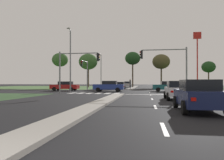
{
  "coord_description": "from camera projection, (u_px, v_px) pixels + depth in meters",
  "views": [
    {
      "loc": [
        2.93,
        -2.8,
        1.44
      ],
      "look_at": [
        -2.82,
        35.32,
        1.79
      ],
      "focal_mm": 35.46,
      "sensor_mm": 36.0,
      "label": 1
    }
  ],
  "objects": [
    {
      "name": "street_lamp_second",
      "position": [
        70.0,
        57.0,
        33.18
      ],
      "size": [
        0.82,
        2.37,
        9.27
      ],
      "color": "gray",
      "rests_on": "ground"
    },
    {
      "name": "car_red_second",
      "position": [
        65.0,
        86.0,
        36.66
      ],
      "size": [
        4.59,
        2.07,
        1.53
      ],
      "rotation": [
        0.0,
        0.0,
        1.57
      ],
      "color": "#A31919",
      "rests_on": "ground"
    },
    {
      "name": "car_grey_fifth",
      "position": [
        203.0,
        87.0,
        29.24
      ],
      "size": [
        4.55,
        2.01,
        1.54
      ],
      "rotation": [
        0.0,
        0.0,
        -1.57
      ],
      "color": "slate",
      "rests_on": "ground"
    },
    {
      "name": "stop_bar_near",
      "position": [
        153.0,
        95.0,
        25.37
      ],
      "size": [
        6.4,
        0.5,
        0.01
      ],
      "primitive_type": "cube",
      "color": "silver",
      "rests_on": "ground"
    },
    {
      "name": "treeline_third",
      "position": [
        133.0,
        59.0,
        58.0
      ],
      "size": [
        4.0,
        4.0,
        9.38
      ],
      "color": "#423323",
      "rests_on": "ground"
    },
    {
      "name": "crosswalk_bar_fourth",
      "position": [
        99.0,
        93.0,
        28.15
      ],
      "size": [
        0.7,
        2.8,
        0.01
      ],
      "primitive_type": "cube",
      "color": "silver",
      "rests_on": "ground"
    },
    {
      "name": "car_teal_near",
      "position": [
        167.0,
        86.0,
        33.64
      ],
      "size": [
        4.37,
        2.05,
        1.57
      ],
      "rotation": [
        0.0,
        0.0,
        1.57
      ],
      "color": "#19565B",
      "rests_on": "ground"
    },
    {
      "name": "lane_dash_near",
      "position": [
        164.0,
        129.0,
        6.8
      ],
      "size": [
        0.14,
        2.0,
        0.01
      ],
      "primitive_type": "cube",
      "color": "silver",
      "rests_on": "ground"
    },
    {
      "name": "lane_dash_fourth",
      "position": [
        150.0,
        95.0,
        24.6
      ],
      "size": [
        0.14,
        2.0,
        0.01
      ],
      "primitive_type": "cube",
      "color": "silver",
      "rests_on": "ground"
    },
    {
      "name": "edge_line_right",
      "position": [
        208.0,
        105.0,
        14.04
      ],
      "size": [
        0.14,
        24.0,
        0.01
      ],
      "primitive_type": "cube",
      "color": "silver",
      "rests_on": "ground"
    },
    {
      "name": "street_lamp_fourth",
      "position": [
        161.0,
        70.0,
        72.21
      ],
      "size": [
        2.41,
        1.49,
        9.8
      ],
      "color": "gray",
      "rests_on": "ground"
    },
    {
      "name": "crosswalk_bar_sixth",
      "position": [
        117.0,
        93.0,
        27.81
      ],
      "size": [
        0.7,
        2.8,
        0.01
      ],
      "primitive_type": "cube",
      "color": "silver",
      "rests_on": "ground"
    },
    {
      "name": "traffic_signal_near_left",
      "position": [
        75.0,
        64.0,
        27.2
      ],
      "size": [
        5.21,
        0.32,
        5.23
      ],
      "color": "gray",
      "rests_on": "ground"
    },
    {
      "name": "ground_plane",
      "position": [
        125.0,
        92.0,
        32.86
      ],
      "size": [
        200.0,
        200.0,
        0.0
      ],
      "primitive_type": "plane",
      "color": "black"
    },
    {
      "name": "crosswalk_bar_third",
      "position": [
        90.0,
        93.0,
        28.33
      ],
      "size": [
        0.7,
        2.8,
        0.01
      ],
      "primitive_type": "cube",
      "color": "silver",
      "rests_on": "ground"
    },
    {
      "name": "crosswalk_bar_second",
      "position": [
        81.0,
        93.0,
        28.5
      ],
      "size": [
        0.7,
        2.8,
        0.01
      ],
      "primitive_type": "cube",
      "color": "silver",
      "rests_on": "ground"
    },
    {
      "name": "street_lamp_third",
      "position": [
        100.0,
        69.0,
        56.28
      ],
      "size": [
        1.22,
        2.36,
        8.41
      ],
      "color": "gray",
      "rests_on": "ground"
    },
    {
      "name": "crosswalk_bar_near",
      "position": [
        73.0,
        93.0,
        28.67
      ],
      "size": [
        0.7,
        2.8,
        0.01
      ],
      "primitive_type": "cube",
      "color": "silver",
      "rests_on": "ground"
    },
    {
      "name": "car_white_sixth",
      "position": [
        177.0,
        90.0,
        18.21
      ],
      "size": [
        1.94,
        4.14,
        1.53
      ],
      "color": "silver",
      "rests_on": "ground"
    },
    {
      "name": "traffic_signal_near_right",
      "position": [
        168.0,
        62.0,
        25.53
      ],
      "size": [
        5.44,
        0.32,
        5.45
      ],
      "color": "gray",
      "rests_on": "ground"
    },
    {
      "name": "car_silver_third",
      "position": [
        127.0,
        84.0,
        62.81
      ],
      "size": [
        1.94,
        4.37,
        1.59
      ],
      "rotation": [
        0.0,
        0.0,
        3.14
      ],
      "color": "#B7B7BC",
      "rests_on": "ground"
    },
    {
      "name": "lane_dash_fifth",
      "position": [
        149.0,
        92.0,
        30.53
      ],
      "size": [
        0.14,
        2.0,
        0.01
      ],
      "primitive_type": "cube",
      "color": "silver",
      "rests_on": "ground"
    },
    {
      "name": "lane_dash_second",
      "position": [
        155.0,
        107.0,
        12.73
      ],
      "size": [
        0.14,
        2.0,
        0.01
      ],
      "primitive_type": "cube",
      "color": "silver",
      "rests_on": "ground"
    },
    {
      "name": "car_blue_eighth",
      "position": [
        109.0,
        86.0,
        33.63
      ],
      "size": [
        4.64,
        2.08,
        1.62
      ],
      "rotation": [
        0.0,
        0.0,
        1.57
      ],
      "color": "navy",
      "rests_on": "ground"
    },
    {
      "name": "pedestrian_at_median",
      "position": [
        130.0,
        83.0,
        43.13
      ],
      "size": [
        0.34,
        0.34,
        1.89
      ],
      "rotation": [
        0.0,
        0.0,
        2.25
      ],
      "color": "#4C4C4C",
      "rests_on": "median_island_far"
    },
    {
      "name": "treeline_second",
      "position": [
        88.0,
        62.0,
        59.8
      ],
      "size": [
        5.06,
        5.06,
        9.1
      ],
      "color": "#423323",
      "rests_on": "ground"
    },
    {
      "name": "treeline_fifth",
      "position": [
        209.0,
        67.0,
        58.13
      ],
      "size": [
        3.54,
        3.54,
        6.93
      ],
      "color": "#423323",
      "rests_on": "ground"
    },
    {
      "name": "traffic_signal_far_left",
      "position": [
        85.0,
        70.0,
        39.13
      ],
      "size": [
        0.32,
        3.95,
        5.32
      ],
      "color": "gray",
      "rests_on": "ground"
    },
    {
      "name": "grass_verge_far_left",
      "position": [
        41.0,
        87.0,
        60.88
      ],
      "size": [
        35.0,
        35.0,
        0.01
      ],
      "primitive_type": "cube",
      "color": "#476B38",
      "rests_on": "ground"
    },
    {
      "name": "fastfood_pole_sign",
      "position": [
        197.0,
        48.0,
        52.18
      ],
      "size": [
        1.8,
        0.4,
        13.26
      ],
      "color": "red",
      "rests_on": "ground"
    },
    {
      "name": "treeline_near",
      "position": [
        60.0,
        60.0,
        60.49
      ],
      "size": [
        4.37,
        4.37,
        9.39
      ],
      "color": "#423323",
      "rests_on": "ground"
    },
    {
      "name": "crosswalk_bar_fifth",
      "position": [
        108.0,
        93.0,
        27.98
      ],
      "size": [
        0.7,
        2.8,
        0.01
      ],
      "primitive_type": "cube",
      "color": "silver",
      "rests_on": "ground"
    },
    {
      "name": "car_navy_seventh",
      "position": [
        198.0,
        95.0,
        10.89
      ],
      "size": [
        2.0,
        4.46,
        1.56
      ],
      "color": "#161E47",
      "rests_on": "ground"
    },
    {
      "name": "median_island_far",
      "position": [
        134.0,
        87.0,
        57.58
      ],
      "size": [
        1.2,
        36.0,
        0.14
      ],
      "primitive_type": "cube",
      "color": "gray",
      "rests_on": "ground"
    },
    {
      "name": "car_black_fourth",
      "position": [
        120.0,
        85.0,
        44.97
      ],
      "size": [
        2.05,
        4.21,
        1.47
      ],
      "rotation": [
        0.0,
        0.0,
        3.14
      ],
      "color": "black",
      "rests_on": "ground"
    },
    {
      "name": "treeline_fourth",
      "position": [
        161.0,
        62.0,
        59.6
      ],
      "size": [
        4.71,
        4.71,
        8.96
      ],
      "color": "#423323",
      "rests_on": "ground"
    },
    {
      "name": "lane_dash_third",
      "position": [
        152.0,
        99.0,
        18.66
      ],
      "size": [
        0.14,
        2.0,
        0.01
      ],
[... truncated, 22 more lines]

